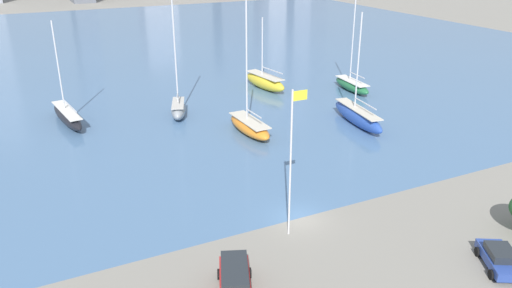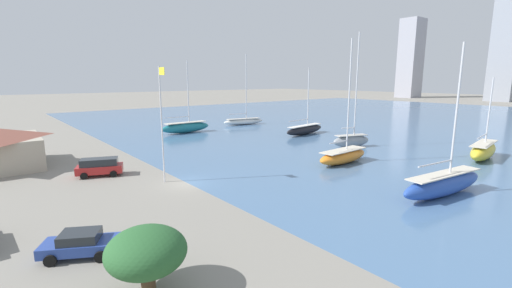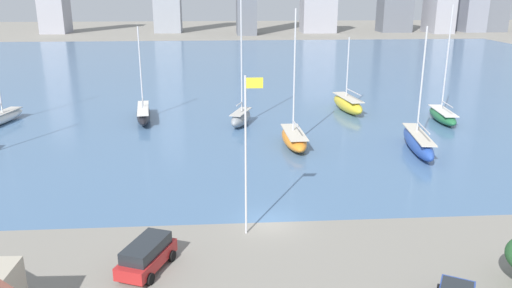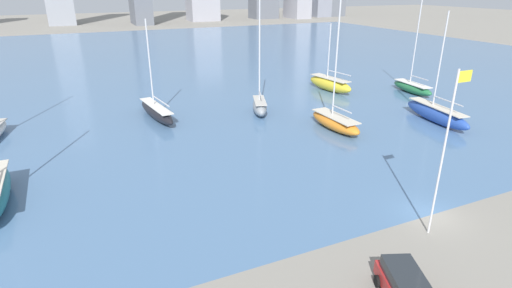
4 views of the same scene
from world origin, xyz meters
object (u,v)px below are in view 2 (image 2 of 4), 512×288
at_px(flag_pole, 162,121).
at_px(sailboat_gray, 351,140).
at_px(boat_shed, 0,148).
at_px(sailboat_yellow, 483,151).
at_px(sailboat_blue, 444,184).
at_px(sailboat_black, 305,129).
at_px(sailboat_teal, 186,127).
at_px(parked_suv_red, 100,166).
at_px(sailboat_white, 244,121).
at_px(parked_sedan_blue, 81,244).
at_px(sailboat_orange, 343,155).

height_order(flag_pole, sailboat_gray, sailboat_gray).
relative_size(boat_shed, sailboat_yellow, 1.00).
bearing_deg(sailboat_blue, sailboat_gray, 154.30).
distance_m(flag_pole, sailboat_gray, 30.09).
xyz_separation_m(flag_pole, sailboat_black, (-12.04, 33.24, -5.22)).
bearing_deg(sailboat_teal, flag_pole, -32.26).
xyz_separation_m(boat_shed, parked_suv_red, (10.83, 7.88, -1.28)).
xyz_separation_m(boat_shed, flag_pole, (17.29, 12.30, 3.87)).
relative_size(sailboat_white, sailboat_blue, 1.18).
relative_size(sailboat_white, parked_sedan_blue, 3.42).
bearing_deg(sailboat_black, parked_sedan_blue, -70.05).
distance_m(sailboat_white, sailboat_yellow, 46.85).
bearing_deg(boat_shed, sailboat_black, 85.41).
height_order(sailboat_teal, sailboat_blue, sailboat_teal).
xyz_separation_m(sailboat_orange, parked_sedan_blue, (4.38, -30.38, -0.18)).
bearing_deg(sailboat_orange, sailboat_gray, 118.98).
bearing_deg(sailboat_gray, sailboat_white, -165.76).
relative_size(sailboat_gray, sailboat_orange, 1.14).
distance_m(sailboat_white, sailboat_blue, 51.97).
xyz_separation_m(sailboat_blue, parked_sedan_blue, (-8.60, -27.42, -0.33)).
height_order(sailboat_black, sailboat_yellow, sailboat_black).
relative_size(sailboat_blue, sailboat_yellow, 1.27).
relative_size(sailboat_gray, sailboat_white, 1.08).
bearing_deg(sailboat_gray, parked_sedan_blue, -56.24).
bearing_deg(sailboat_yellow, parked_sedan_blue, -104.61).
relative_size(sailboat_blue, parked_sedan_blue, 2.89).
xyz_separation_m(parked_sedan_blue, parked_suv_red, (-17.17, 5.56, 0.26)).
relative_size(flag_pole, sailboat_gray, 0.68).
distance_m(sailboat_blue, sailboat_yellow, 18.99).
height_order(sailboat_gray, sailboat_orange, sailboat_gray).
height_order(boat_shed, sailboat_yellow, sailboat_yellow).
relative_size(flag_pole, parked_sedan_blue, 2.50).
xyz_separation_m(sailboat_gray, sailboat_teal, (-28.66, -12.80, -0.05)).
bearing_deg(flag_pole, sailboat_white, 132.92).
relative_size(sailboat_orange, sailboat_blue, 1.13).
bearing_deg(parked_suv_red, sailboat_yellow, 82.53).
distance_m(boat_shed, sailboat_white, 46.86).
relative_size(sailboat_teal, parked_sedan_blue, 3.00).
distance_m(boat_shed, parked_sedan_blue, 28.14).
height_order(flag_pole, parked_suv_red, flag_pole).
bearing_deg(sailboat_white, parked_suv_red, -45.70).
bearing_deg(sailboat_gray, boat_shed, -93.59).
bearing_deg(sailboat_blue, sailboat_white, 170.72).
bearing_deg(sailboat_white, flag_pole, -35.60).
xyz_separation_m(boat_shed, sailboat_yellow, (33.63, 48.49, -1.19)).
bearing_deg(sailboat_white, sailboat_teal, -69.37).
xyz_separation_m(flag_pole, sailboat_orange, (6.33, 20.40, -5.22)).
height_order(sailboat_teal, sailboat_yellow, sailboat_teal).
xyz_separation_m(flag_pole, sailboat_yellow, (16.33, 36.19, -5.06)).
height_order(sailboat_yellow, parked_sedan_blue, sailboat_yellow).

